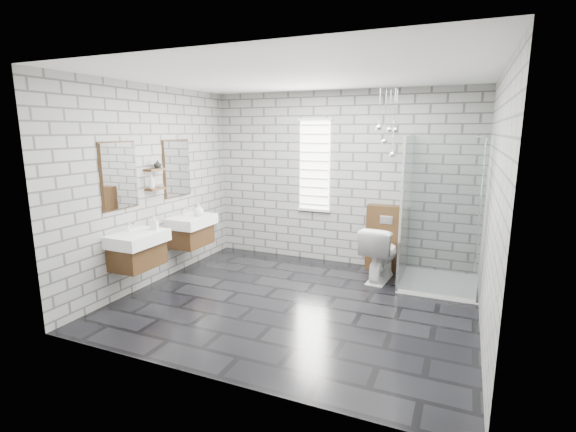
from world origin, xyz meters
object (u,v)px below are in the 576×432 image
Objects in this scene: shower_enclosure at (433,252)px; toilet at (380,253)px; cistern_panel at (387,238)px; vanity_left at (136,240)px; vanity_right at (190,222)px.

shower_enclosure reaches higher than toilet.
toilet is at bearing -90.00° from cistern_panel.
vanity_left is 1.57× the size of cistern_panel.
shower_enclosure is at bearing 11.46° from vanity_right.
vanity_left and vanity_right have the same top height.
shower_enclosure is 0.71m from toilet.
shower_enclosure reaches higher than cistern_panel.
vanity_right reaches higher than toilet.
cistern_panel is (2.71, 2.32, -0.26)m from vanity_left.
shower_enclosure is (3.41, 0.69, -0.25)m from vanity_right.
shower_enclosure is 2.59× the size of toilet.
vanity_left is at bearing -152.06° from shower_enclosure.
vanity_left is 1.12m from vanity_right.
toilet is (-0.70, 0.04, -0.11)m from shower_enclosure.
vanity_right reaches higher than cistern_panel.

